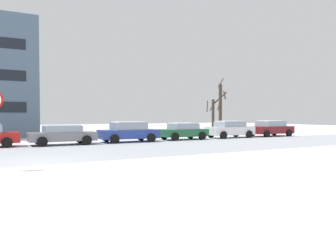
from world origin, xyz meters
The scene contains 9 objects.
ground_plane centered at (0.00, 0.00, 0.00)m, with size 120.00×120.00×0.00m, color white.
road_surface centered at (0.00, 3.09, 0.00)m, with size 80.00×8.18×0.00m.
parked_car_gray centered at (2.67, 8.11, 0.70)m, with size 4.34×2.18×1.34m.
parked_car_blue centered at (7.48, 8.21, 0.77)m, with size 4.37×2.23×1.52m.
parked_car_green centered at (12.28, 8.31, 0.71)m, with size 3.91×2.12×1.37m.
parked_car_white centered at (17.09, 8.26, 0.76)m, with size 4.31×2.11×1.49m.
parked_car_maroon centered at (21.90, 8.13, 0.76)m, with size 4.34×2.20×1.50m.
tree_far_mid centered at (18.96, 12.04, 2.69)m, with size 1.45×1.78×5.73m.
tree_far_left centered at (18.59, 12.76, 1.95)m, with size 1.71×1.69×3.60m.
Camera 1 is at (-2.09, -15.03, 1.96)m, focal length 36.11 mm.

